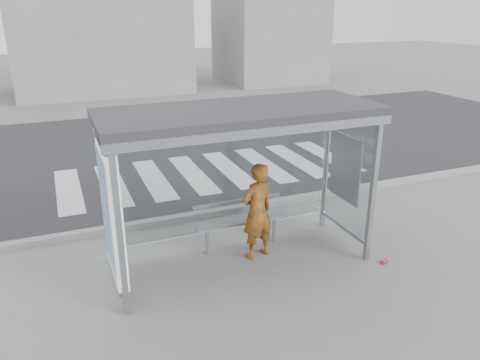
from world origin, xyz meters
name	(u,v)px	position (x,y,z in m)	size (l,w,h in m)	color
ground	(241,262)	(0.00, 0.00, 0.00)	(80.00, 80.00, 0.00)	slate
road	(152,150)	(0.00, 7.00, 0.00)	(30.00, 10.00, 0.01)	#252528
curb	(205,214)	(0.00, 1.95, 0.06)	(30.00, 0.18, 0.12)	gray
crosswalk	(211,171)	(1.00, 4.50, 0.00)	(7.55, 3.00, 0.00)	silver
bus_shelter	(217,150)	(-0.37, 0.06, 1.98)	(4.25, 1.65, 2.62)	gray
building_center	(100,39)	(0.00, 18.00, 2.50)	(8.00, 5.00, 5.00)	gray
building_right	(269,15)	(9.00, 18.00, 3.50)	(5.00, 5.00, 7.00)	gray
person	(257,211)	(0.33, 0.10, 0.84)	(0.61, 0.40, 1.67)	red
bench	(241,221)	(0.20, 0.50, 0.51)	(1.63, 0.31, 0.84)	gray
soda_can	(384,261)	(2.20, -0.94, 0.04)	(0.08, 0.08, 0.14)	#BF3854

